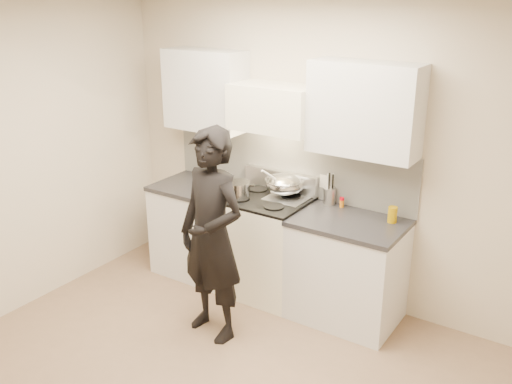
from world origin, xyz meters
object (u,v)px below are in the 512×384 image
counter_right (347,270)px  person (212,236)px  stove (265,245)px  utensil_crock (330,195)px  wok (285,184)px

counter_right → person: person is taller
stove → utensil_crock: utensil_crock is taller
wok → person: (-0.10, -0.96, -0.17)m
counter_right → wok: size_ratio=2.06×
stove → counter_right: size_ratio=1.04×
stove → wok: size_ratio=2.15×
counter_right → utensil_crock: size_ratio=3.26×
wok → person: person is taller
stove → person: bearing=-89.3°
counter_right → person: bearing=-135.1°
stove → wok: 0.61m
stove → wok: bearing=52.4°
stove → counter_right: 0.83m
person → counter_right: bearing=54.7°
utensil_crock → person: person is taller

